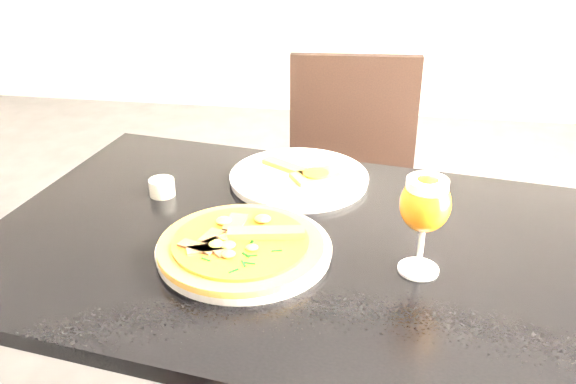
% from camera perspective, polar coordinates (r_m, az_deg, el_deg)
% --- Properties ---
extents(dining_table, '(1.31, 0.97, 0.75)m').
position_cam_1_polar(dining_table, '(1.30, 0.49, -7.64)').
color(dining_table, black).
rests_on(dining_table, ground).
extents(chair_far, '(0.44, 0.44, 0.90)m').
position_cam_1_polar(chair_far, '(1.99, 5.63, -0.19)').
color(chair_far, black).
rests_on(chair_far, ground).
extents(plate_main, '(0.37, 0.37, 0.02)m').
position_cam_1_polar(plate_main, '(1.20, -3.91, -5.15)').
color(plate_main, silver).
rests_on(plate_main, dining_table).
extents(pizza, '(0.31, 0.31, 0.03)m').
position_cam_1_polar(pizza, '(1.18, -4.16, -4.66)').
color(pizza, olive).
rests_on(pizza, plate_main).
extents(plate_second, '(0.42, 0.42, 0.02)m').
position_cam_1_polar(plate_second, '(1.47, 0.99, 1.25)').
color(plate_second, silver).
rests_on(plate_second, dining_table).
extents(crust_scraps, '(0.20, 0.14, 0.01)m').
position_cam_1_polar(crust_scraps, '(1.47, 1.60, 1.73)').
color(crust_scraps, olive).
rests_on(crust_scraps, plate_second).
extents(loose_crust, '(0.10, 0.05, 0.01)m').
position_cam_1_polar(loose_crust, '(1.33, -1.41, -1.91)').
color(loose_crust, olive).
rests_on(loose_crust, dining_table).
extents(sauce_cup, '(0.06, 0.06, 0.04)m').
position_cam_1_polar(sauce_cup, '(1.43, -11.15, 0.48)').
color(sauce_cup, beige).
rests_on(sauce_cup, dining_table).
extents(beer_glass, '(0.09, 0.09, 0.19)m').
position_cam_1_polar(beer_glass, '(1.12, 12.10, -1.12)').
color(beer_glass, silver).
rests_on(beer_glass, dining_table).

